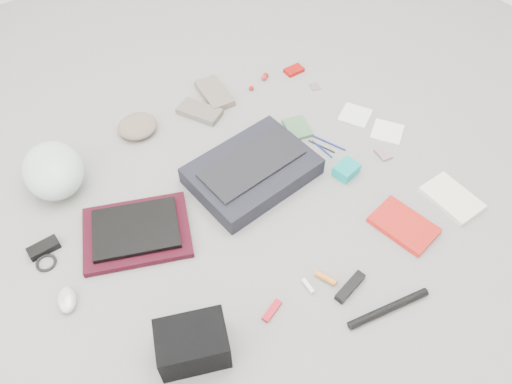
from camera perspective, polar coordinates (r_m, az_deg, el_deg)
ground_plane at (r=1.97m, az=-0.00°, el=-0.91°), size 4.00×4.00×0.00m
messenger_bag at (r=2.01m, az=-0.45°, el=2.41°), size 0.50×0.37×0.08m
bag_flap at (r=1.98m, az=-0.45°, el=3.28°), size 0.43×0.22×0.01m
laptop_sleeve at (r=1.91m, az=-13.45°, el=-4.51°), size 0.47×0.42×0.03m
laptop at (r=1.89m, az=-13.58°, el=-4.11°), size 0.38×0.33×0.02m
bike_helmet at (r=2.11m, az=-22.16°, el=2.32°), size 0.27×0.32×0.17m
beanie at (r=2.26m, az=-13.40°, el=7.33°), size 0.19×0.18×0.06m
mitten_left at (r=2.31m, az=-6.46°, el=9.12°), size 0.18×0.22×0.03m
mitten_right at (r=2.39m, az=-4.77°, el=11.17°), size 0.14×0.23×0.03m
power_brick at (r=1.98m, az=-23.09°, el=-5.90°), size 0.11×0.05×0.03m
cable_coil at (r=1.95m, az=-22.86°, el=-7.47°), size 0.10×0.10×0.01m
mouse at (r=1.83m, az=-20.80°, el=-11.42°), size 0.09×0.12×0.04m
camera_bag at (r=1.61m, az=-7.26°, el=-16.83°), size 0.26×0.22×0.14m
multitool at (r=1.72m, az=1.83°, el=-13.40°), size 0.09×0.05×0.01m
toiletry_tube_white at (r=1.76m, az=5.99°, el=-10.62°), size 0.02×0.06×0.02m
toiletry_tube_orange at (r=1.78m, az=7.97°, el=-9.70°), size 0.05×0.08×0.02m
u_lock at (r=1.78m, az=10.70°, el=-10.61°), size 0.14×0.06×0.03m
bike_pump at (r=1.77m, az=14.91°, el=-12.73°), size 0.30×0.09×0.03m
book_red at (r=1.96m, az=16.53°, el=-3.67°), size 0.19×0.25×0.02m
book_white at (r=2.10m, az=21.47°, el=-0.67°), size 0.15×0.22×0.02m
notepad at (r=2.23m, az=4.77°, el=7.31°), size 0.13×0.15×0.02m
pen_blue at (r=2.16m, az=7.56°, el=4.90°), size 0.01×0.12×0.01m
pen_black at (r=2.17m, az=7.49°, el=5.20°), size 0.05×0.12×0.01m
pen_navy at (r=2.19m, az=8.38°, el=5.57°), size 0.06×0.15×0.01m
accordion_wallet at (r=2.07m, az=10.28°, el=2.51°), size 0.11×0.09×0.05m
card_deck at (r=2.19m, az=14.34°, el=4.24°), size 0.06×0.08×0.01m
napkin_top at (r=2.34m, az=11.27°, el=8.61°), size 0.17×0.17×0.01m
napkin_bottom at (r=2.29m, az=14.78°, el=6.68°), size 0.18×0.18×0.01m
lollipop_a at (r=2.42m, az=-0.53°, el=11.80°), size 0.03×0.03×0.02m
lollipop_b at (r=2.48m, az=0.93°, el=12.92°), size 0.03×0.03×0.03m
lollipop_c at (r=2.49m, az=1.12°, el=13.18°), size 0.04×0.04×0.03m
altoids_tin at (r=2.54m, az=4.36°, el=13.71°), size 0.09×0.06×0.02m
stamp_sheet at (r=2.46m, az=6.74°, el=11.87°), size 0.06×0.06×0.00m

